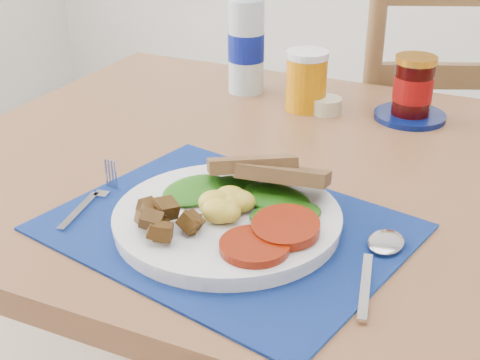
# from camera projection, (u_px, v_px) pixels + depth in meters

# --- Properties ---
(table) EXTENTS (1.40, 0.90, 0.75)m
(table) POSITION_uv_depth(u_px,v_px,m) (363.00, 227.00, 1.05)
(table) COLOR brown
(table) RESTS_ON ground
(chair_far) EXTENTS (0.58, 0.57, 1.21)m
(chair_far) POSITION_uv_depth(u_px,v_px,m) (440.00, 124.00, 1.61)
(chair_far) COLOR brown
(chair_far) RESTS_ON ground
(placemat) EXTENTS (0.51, 0.44, 0.00)m
(placemat) POSITION_uv_depth(u_px,v_px,m) (227.00, 227.00, 0.88)
(placemat) COLOR #040932
(placemat) RESTS_ON table
(breakfast_plate) EXTENTS (0.30, 0.30, 0.07)m
(breakfast_plate) POSITION_uv_depth(u_px,v_px,m) (222.00, 213.00, 0.87)
(breakfast_plate) COLOR silver
(breakfast_plate) RESTS_ON placemat
(fork) EXTENTS (0.03, 0.15, 0.00)m
(fork) POSITION_uv_depth(u_px,v_px,m) (94.00, 200.00, 0.94)
(fork) COLOR #B2B5BA
(fork) RESTS_ON placemat
(spoon) EXTENTS (0.05, 0.19, 0.01)m
(spoon) POSITION_uv_depth(u_px,v_px,m) (380.00, 255.00, 0.81)
(spoon) COLOR #B2B5BA
(spoon) RESTS_ON placemat
(water_bottle) EXTENTS (0.07, 0.07, 0.25)m
(water_bottle) POSITION_uv_depth(u_px,v_px,m) (246.00, 38.00, 1.33)
(water_bottle) COLOR #ADBFCC
(water_bottle) RESTS_ON table
(juice_glass) EXTENTS (0.08, 0.08, 0.11)m
(juice_glass) POSITION_uv_depth(u_px,v_px,m) (306.00, 82.00, 1.26)
(juice_glass) COLOR #C57405
(juice_glass) RESTS_ON table
(ramekin) EXTENTS (0.06, 0.06, 0.03)m
(ramekin) POSITION_uv_depth(u_px,v_px,m) (326.00, 106.00, 1.26)
(ramekin) COLOR #B8AE87
(ramekin) RESTS_ON table
(jam_on_saucer) EXTENTS (0.13, 0.13, 0.12)m
(jam_on_saucer) POSITION_uv_depth(u_px,v_px,m) (413.00, 92.00, 1.22)
(jam_on_saucer) COLOR #04114D
(jam_on_saucer) RESTS_ON table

